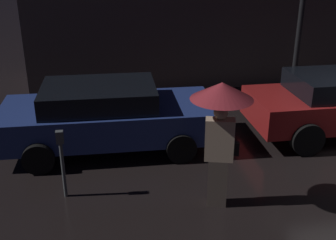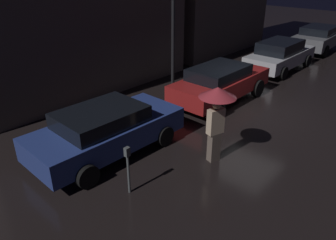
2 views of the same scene
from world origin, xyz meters
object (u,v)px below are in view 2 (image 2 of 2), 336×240
at_px(parked_car_red, 220,82).
at_px(pedestrian_with_umbrella, 217,106).
at_px(parked_car_blue, 106,130).
at_px(parked_car_silver, 280,55).
at_px(parked_car_grey, 319,37).
at_px(parking_meter, 128,165).
at_px(street_lamp_near, 173,15).

relative_size(parked_car_red, pedestrian_with_umbrella, 2.12).
height_order(parked_car_blue, pedestrian_with_umbrella, pedestrian_with_umbrella).
relative_size(parked_car_blue, pedestrian_with_umbrella, 2.09).
height_order(parked_car_blue, parked_car_silver, parked_car_silver).
xyz_separation_m(parked_car_grey, pedestrian_with_umbrella, (-14.53, -2.47, 0.83)).
xyz_separation_m(parked_car_grey, parking_meter, (-17.03, -1.82, -0.02)).
distance_m(parked_car_blue, parked_car_red, 5.37).
distance_m(parked_car_blue, parked_car_grey, 16.24).
bearing_deg(parked_car_blue, parked_car_silver, 1.26).
distance_m(parking_meter, street_lamp_near, 7.38).
bearing_deg(parked_car_red, parked_car_grey, 1.11).
height_order(parked_car_silver, street_lamp_near, street_lamp_near).
bearing_deg(parked_car_grey, parking_meter, -175.79).
bearing_deg(street_lamp_near, parked_car_grey, -10.20).
bearing_deg(parked_car_blue, street_lamp_near, 23.01).
height_order(parked_car_silver, parking_meter, parked_car_silver).
xyz_separation_m(parked_car_red, parked_car_silver, (5.48, 0.14, -0.01)).
relative_size(parked_car_red, street_lamp_near, 1.07).
xyz_separation_m(parked_car_blue, parking_meter, (-0.80, -1.82, 0.03)).
bearing_deg(pedestrian_with_umbrella, street_lamp_near, 68.71).
bearing_deg(parked_car_blue, pedestrian_with_umbrella, -53.87).
relative_size(parked_car_blue, parking_meter, 3.61).
distance_m(pedestrian_with_umbrella, street_lamp_near, 5.79).
relative_size(parked_car_grey, parking_meter, 3.75).
bearing_deg(parked_car_blue, parking_meter, -112.16).
xyz_separation_m(parked_car_red, street_lamp_near, (-0.30, 2.18, 2.33)).
relative_size(parked_car_blue, parked_car_grey, 0.96).
height_order(parked_car_blue, street_lamp_near, street_lamp_near).
bearing_deg(parked_car_red, street_lamp_near, 98.05).
distance_m(parked_car_red, street_lamp_near, 3.20).
bearing_deg(parked_car_silver, parked_car_red, -178.52).
bearing_deg(parked_car_grey, street_lamp_near, 167.92).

